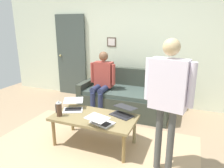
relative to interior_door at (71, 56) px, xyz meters
The scene contains 12 objects.
ground_plane 2.88m from the interior_door, 128.46° to the left, with size 7.68×7.68×0.00m, color #9A7F61.
area_rug 2.87m from the interior_door, 127.92° to the left, with size 3.09×1.85×0.01m, color tan.
back_wall 1.71m from the interior_door, behind, with size 7.04×0.11×2.70m.
interior_door is the anchor object (origin of this frame).
couch 1.93m from the interior_door, 160.57° to the left, with size 1.84×0.92×0.88m.
coffee_table 2.67m from the interior_door, 129.27° to the left, with size 1.26×0.66×0.47m.
laptop_left 2.31m from the interior_door, 122.54° to the left, with size 0.44×0.47×0.14m.
laptop_center 2.77m from the interior_door, 138.46° to the left, with size 0.42×0.40×0.12m.
laptop_right 2.92m from the interior_door, 129.88° to the left, with size 0.39×0.40×0.13m.
french_press 2.52m from the interior_door, 117.75° to the left, with size 0.10×0.08×0.24m.
person_standing 3.51m from the interior_door, 140.81° to the left, with size 0.59×0.26×1.67m.
person_seated 1.52m from the interior_door, 146.51° to the left, with size 0.55×0.51×1.28m.
Camera 1 is at (-1.29, 2.47, 1.81)m, focal length 33.34 mm.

